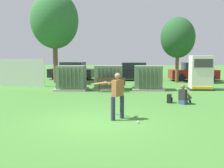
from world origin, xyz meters
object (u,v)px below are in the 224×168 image
object	(u,v)px
batter	(116,93)
parked_car_left_of_center	(132,72)
transformer_west	(71,78)
generator_enclosure	(201,73)
parked_car_right_of_center	(194,72)
transformer_mid_east	(148,78)
park_bench	(111,84)
sports_ball	(138,122)
backpack	(169,99)
transformer_mid_west	(109,78)
seated_spectator	(184,96)
parked_car_leftmost	(72,71)

from	to	relation	value
batter	parked_car_left_of_center	bearing A→B (deg)	87.68
transformer_west	batter	xyz separation A→B (m)	(3.44, -8.17, 0.19)
generator_enclosure	parked_car_right_of_center	size ratio (longest dim) A/B	0.53
transformer_mid_east	park_bench	size ratio (longest dim) A/B	1.15
sports_ball	backpack	bearing A→B (deg)	68.64
transformer_mid_west	batter	xyz separation A→B (m)	(0.98, -8.65, 0.19)
park_bench	seated_spectator	xyz separation A→B (m)	(3.83, -3.95, -0.16)
transformer_mid_west	sports_ball	bearing A→B (deg)	-79.15
transformer_mid_east	seated_spectator	bearing A→B (deg)	-74.57
park_bench	transformer_west	bearing A→B (deg)	163.04
transformer_mid_east	generator_enclosure	size ratio (longest dim) A/B	0.91
sports_ball	parked_car_right_of_center	distance (m)	16.75
backpack	parked_car_right_of_center	bearing A→B (deg)	72.44
batter	parked_car_left_of_center	size ratio (longest dim) A/B	0.40
parked_car_leftmost	batter	bearing A→B (deg)	-72.38
transformer_west	transformer_mid_west	world-z (taller)	same
park_bench	transformer_mid_west	bearing A→B (deg)	100.96
transformer_mid_west	parked_car_right_of_center	bearing A→B (deg)	42.98
park_bench	batter	xyz separation A→B (m)	(0.72, -7.34, 0.44)
generator_enclosure	parked_car_leftmost	xyz separation A→B (m)	(-10.22, 6.88, -0.38)
parked_car_leftmost	sports_ball	bearing A→B (deg)	-70.47
backpack	parked_car_right_of_center	distance (m)	12.23
batter	seated_spectator	size ratio (longest dim) A/B	1.81
transformer_mid_east	seated_spectator	distance (m)	5.41
transformer_mid_east	parked_car_left_of_center	xyz separation A→B (m)	(-1.06, 6.55, -0.04)
transformer_west	seated_spectator	xyz separation A→B (m)	(6.54, -4.78, -0.41)
generator_enclosure	parked_car_right_of_center	world-z (taller)	generator_enclosure
transformer_west	park_bench	world-z (taller)	transformer_west
park_bench	backpack	xyz separation A→B (m)	(3.17, -3.72, -0.32)
parked_car_right_of_center	batter	bearing A→B (deg)	-111.87
sports_ball	parked_car_left_of_center	size ratio (longest dim) A/B	0.02
park_bench	batter	size ratio (longest dim) A/B	1.05
transformer_west	parked_car_leftmost	size ratio (longest dim) A/B	0.48
generator_enclosure	batter	xyz separation A→B (m)	(-5.21, -8.92, -0.16)
generator_enclosure	parked_car_left_of_center	world-z (taller)	generator_enclosure
parked_car_left_of_center	parked_car_right_of_center	xyz separation A→B (m)	(5.52, 0.14, 0.00)
transformer_mid_west	seated_spectator	xyz separation A→B (m)	(4.08, -5.26, -0.41)
park_bench	parked_car_right_of_center	world-z (taller)	parked_car_right_of_center
transformer_west	batter	size ratio (longest dim) A/B	1.21
transformer_west	transformer_mid_west	xyz separation A→B (m)	(2.46, 0.48, 0.00)
transformer_mid_west	parked_car_left_of_center	xyz separation A→B (m)	(1.59, 6.49, -0.04)
seated_spectator	backpack	size ratio (longest dim) A/B	2.19
generator_enclosure	sports_ball	distance (m)	10.54
sports_ball	parked_car_leftmost	world-z (taller)	parked_car_leftmost
transformer_mid_east	seated_spectator	world-z (taller)	transformer_mid_east
batter	seated_spectator	xyz separation A→B (m)	(3.10, 3.39, -0.60)
generator_enclosure	park_bench	xyz separation A→B (m)	(-5.93, -1.57, -0.60)
transformer_mid_west	park_bench	xyz separation A→B (m)	(0.25, -1.31, -0.25)
parked_car_leftmost	parked_car_right_of_center	bearing A→B (deg)	-2.68
transformer_west	transformer_mid_west	distance (m)	2.51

